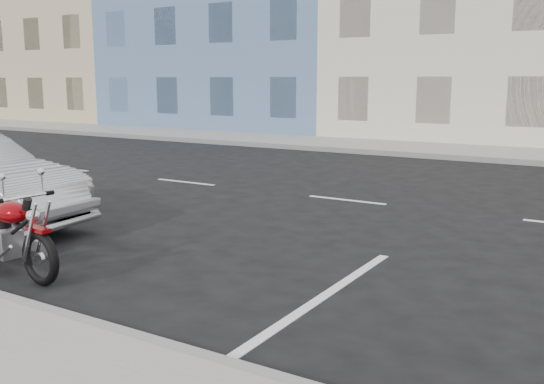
% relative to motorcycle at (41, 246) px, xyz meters
% --- Properties ---
extents(ground, '(120.00, 120.00, 0.00)m').
position_rel_motorcycle_xyz_m(ground, '(2.86, 6.32, -0.46)').
color(ground, black).
rests_on(ground, ground).
extents(sidewalk_far, '(80.00, 3.40, 0.15)m').
position_rel_motorcycle_xyz_m(sidewalk_far, '(-2.14, 15.02, -0.39)').
color(sidewalk_far, gray).
rests_on(sidewalk_far, ground).
extents(curb_far, '(80.00, 0.12, 0.16)m').
position_rel_motorcycle_xyz_m(curb_far, '(-2.14, 13.32, -0.38)').
color(curb_far, gray).
rests_on(curb_far, ground).
extents(bldg_far_west, '(12.00, 12.00, 12.00)m').
position_rel_motorcycle_xyz_m(bldg_far_west, '(-23.14, 22.62, 5.54)').
color(bldg_far_west, '#C4B28A').
rests_on(bldg_far_west, ground).
extents(motorcycle, '(2.02, 0.67, 1.01)m').
position_rel_motorcycle_xyz_m(motorcycle, '(0.00, 0.00, 0.00)').
color(motorcycle, black).
rests_on(motorcycle, ground).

